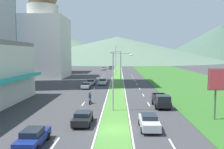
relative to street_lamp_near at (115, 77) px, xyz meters
name	(u,v)px	position (x,y,z in m)	size (l,w,h in m)	color
ground_plane	(114,130)	(0.00, -7.97, -4.68)	(600.00, 600.00, 0.00)	#38383A
grass_median	(118,75)	(0.00, 52.03, -4.65)	(3.20, 240.00, 0.06)	#477F33
grass_verge_right	(175,76)	(20.60, 52.03, -4.65)	(24.00, 240.00, 0.06)	#2D6023
lane_dash_left_2	(55,143)	(-5.10, -11.82, -4.67)	(0.16, 2.80, 0.01)	silver
lane_dash_left_3	(73,118)	(-5.10, -3.74, -4.67)	(0.16, 2.80, 0.01)	silver
lane_dash_left_4	(83,104)	(-5.10, 4.34, -4.67)	(0.16, 2.80, 0.01)	silver
lane_dash_left_5	(90,95)	(-5.10, 12.42, -4.67)	(0.16, 2.80, 0.01)	silver
lane_dash_left_6	(94,88)	(-5.10, 20.49, -4.67)	(0.16, 2.80, 0.01)	silver
lane_dash_left_7	(98,84)	(-5.10, 28.57, -4.67)	(0.16, 2.80, 0.01)	silver
lane_dash_left_8	(100,80)	(-5.10, 36.65, -4.67)	(0.16, 2.80, 0.01)	silver
lane_dash_left_9	(102,77)	(-5.10, 44.73, -4.67)	(0.16, 2.80, 0.01)	silver
lane_dash_left_10	(104,75)	(-5.10, 52.80, -4.67)	(0.16, 2.80, 0.01)	silver
lane_dash_right_2	(172,145)	(5.10, -11.82, -4.67)	(0.16, 2.80, 0.01)	silver
lane_dash_right_3	(157,119)	(5.10, -3.74, -4.67)	(0.16, 2.80, 0.01)	silver
lane_dash_right_4	(149,104)	(5.10, 4.34, -4.67)	(0.16, 2.80, 0.01)	silver
lane_dash_right_5	(143,95)	(5.10, 12.42, -4.67)	(0.16, 2.80, 0.01)	silver
lane_dash_right_6	(139,89)	(5.10, 20.49, -4.67)	(0.16, 2.80, 0.01)	silver
lane_dash_right_7	(137,84)	(5.10, 28.57, -4.67)	(0.16, 2.80, 0.01)	silver
lane_dash_right_8	(135,80)	(5.10, 36.65, -4.67)	(0.16, 2.80, 0.01)	silver
lane_dash_right_9	(133,78)	(5.10, 44.73, -4.67)	(0.16, 2.80, 0.01)	silver
lane_dash_right_10	(132,75)	(5.10, 52.80, -4.67)	(0.16, 2.80, 0.01)	silver
edge_line_median_left	(113,75)	(-1.75, 52.03, -4.67)	(0.16, 240.00, 0.01)	silver
edge_line_median_right	(122,75)	(1.75, 52.03, -4.67)	(0.16, 240.00, 0.01)	silver
domed_building	(43,38)	(-24.56, 45.58, 8.38)	(15.23, 15.23, 31.14)	silver
midrise_colored	(47,50)	(-29.35, 64.83, 4.67)	(16.10, 16.10, 18.69)	#B7B2A8
hill_far_left	(68,48)	(-64.96, 264.20, 10.19)	(125.02, 125.02, 29.74)	#516B56
hill_far_center	(118,49)	(-1.16, 224.89, 8.47)	(224.32, 224.32, 26.30)	#516B56
hill_far_right	(220,42)	(130.00, 272.72, 17.49)	(159.91, 159.91, 44.34)	#3D5647
street_lamp_near	(115,77)	(0.00, 0.00, 0.00)	(2.82, 0.28, 8.03)	#99999E
street_lamp_mid	(120,65)	(0.62, 27.12, 0.19)	(2.74, 0.42, 8.41)	#99999E
street_lamp_far	(117,58)	(-0.42, 54.28, 1.41)	(3.14, 0.28, 10.69)	#99999E
car_0	(91,82)	(-6.56, 26.46, -3.94)	(1.90, 4.07, 1.44)	#B2B2B7
car_2	(149,122)	(3.62, -7.65, -3.89)	(1.96, 4.47, 1.52)	#B2B2B7
car_3	(103,68)	(-7.00, 79.89, -3.96)	(2.04, 4.19, 1.37)	silver
car_4	(103,82)	(-3.58, 26.84, -3.89)	(1.99, 4.03, 1.57)	silver
car_5	(86,85)	(-6.94, 20.51, -3.95)	(1.90, 4.77, 1.38)	#B2B2B7
car_6	(83,118)	(-3.54, -6.23, -3.92)	(1.99, 4.38, 1.47)	black
car_7	(111,68)	(-3.65, 87.21, -3.92)	(1.92, 4.05, 1.50)	slate
car_8	(33,137)	(-6.80, -12.38, -3.91)	(1.89, 4.60, 1.51)	navy
pickup_truck_0	(161,101)	(6.68, 2.28, -3.69)	(2.18, 5.40, 2.00)	black
motorcycle_rider	(90,99)	(-4.06, 4.52, -3.93)	(0.36, 2.00, 1.80)	black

